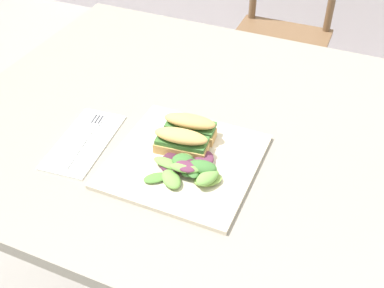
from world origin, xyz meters
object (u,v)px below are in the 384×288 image
Objects in this scene: plate_lunch at (184,161)px; sandwich_half_back at (190,126)px; fork_on_napkin at (87,135)px; sandwich_half_front at (181,141)px; chair_wooden_far at (280,38)px; dining_table at (239,168)px.

plate_lunch is 0.08m from sandwich_half_back.
sandwich_half_front is at bearing 7.47° from fork_on_napkin.
chair_wooden_far is 7.34× the size of sandwich_half_front.
sandwich_half_back is at bearing -142.25° from dining_table.
sandwich_half_front is at bearing -86.31° from sandwich_half_back.
chair_wooden_far is 1.23m from fork_on_napkin.
fork_on_napkin is at bearing -177.55° from plate_lunch.
dining_table is at bearing -81.41° from chair_wooden_far.
plate_lunch is at bearing -50.47° from sandwich_half_front.
dining_table is 1.55× the size of chair_wooden_far.
sandwich_half_front is at bearing -125.91° from dining_table.
sandwich_half_front is at bearing -86.90° from chair_wooden_far.
chair_wooden_far is at bearing 98.59° from dining_table.
fork_on_napkin is (-0.16, -1.19, 0.30)m from chair_wooden_far.
sandwich_half_front and sandwich_half_back have the same top height.
sandwich_half_back is at bearing 104.60° from plate_lunch.
fork_on_napkin is at bearing -159.04° from sandwich_half_back.
sandwich_half_back is at bearing -86.93° from chair_wooden_far.
chair_wooden_far is at bearing 82.52° from fork_on_napkin.
plate_lunch is 1.59× the size of fork_on_napkin.
dining_table is 0.20m from plate_lunch.
dining_table is 0.20m from sandwich_half_back.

